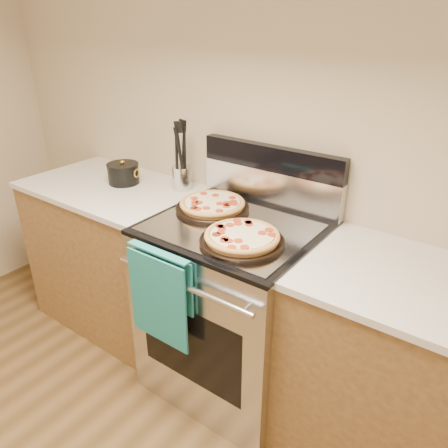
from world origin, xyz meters
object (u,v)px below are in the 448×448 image
Objects in this scene: range_body at (233,310)px; pepperoni_pizza_back at (212,205)px; saucepan at (123,174)px; pepperoni_pizza_front at (242,238)px; utensil_crock at (182,178)px.

pepperoni_pizza_back is (-0.18, 0.07, 0.50)m from range_body.
range_body is 5.17× the size of saucepan.
utensil_crock is (-0.64, 0.36, 0.03)m from pepperoni_pizza_front.
utensil_crock is (-0.33, 0.16, 0.03)m from pepperoni_pizza_back.
range_body is 2.56× the size of pepperoni_pizza_front.
pepperoni_pizza_back is 2.69× the size of utensil_crock.
utensil_crock reaches higher than pepperoni_pizza_front.
pepperoni_pizza_back is at bearing 147.08° from pepperoni_pizza_front.
saucepan is at bearing -159.36° from utensil_crock.
range_body is at bearing -23.73° from utensil_crock.
pepperoni_pizza_front is at bearing -32.92° from pepperoni_pizza_back.
pepperoni_pizza_back is at bearing -25.03° from utensil_crock.
pepperoni_pizza_back is at bearing -2.61° from saucepan.
saucepan is (-0.97, 0.23, 0.01)m from pepperoni_pizza_front.
saucepan is at bearing 177.39° from pepperoni_pizza_back.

